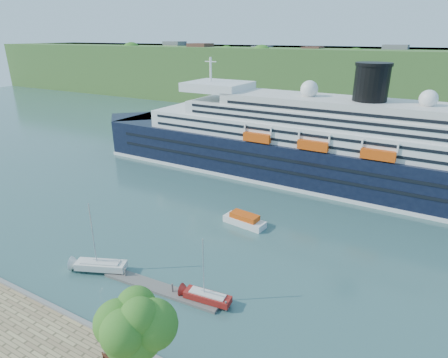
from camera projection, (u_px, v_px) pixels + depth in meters
The scene contains 10 objects.
ground at pixel (98, 335), 38.73m from camera, with size 400.00×400.00×0.00m, color #325A59.
far_hillside at pixel (365, 79), 152.41m from camera, with size 400.00×50.00×24.00m, color #366026.
quay_coping at pixel (95, 328), 38.15m from camera, with size 220.00×0.50×0.30m, color slate.
cruise_ship at pixel (307, 123), 76.38m from camera, with size 109.31×15.92×24.55m, color black, non-canonical shape.
park_bench at pixel (108, 357), 34.37m from camera, with size 1.34×0.55×0.86m, color #482114, non-canonical shape.
promenade_tree at pixel (135, 344), 29.36m from camera, with size 6.56×6.56×10.86m, color #2F6B1C, non-canonical shape.
floating_pontoon at pixel (160, 288), 45.60m from camera, with size 15.98×1.95×0.36m, color #68635D, non-canonical shape.
sailboat_white_near at pixel (97, 240), 47.45m from camera, with size 7.28×2.02×9.40m, color silver, non-canonical shape.
sailboat_red at pixel (207, 274), 42.00m from camera, with size 6.19×1.72×7.99m, color maroon, non-canonical shape.
tender_launch at pixel (245, 219), 60.88m from camera, with size 7.14×2.44×1.97m, color #D6480C, non-canonical shape.
Camera 1 is at (26.19, -20.03, 29.09)m, focal length 30.00 mm.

